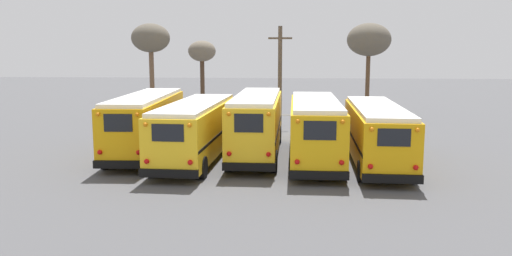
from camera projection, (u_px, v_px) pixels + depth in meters
ground_plane at (256, 159)px, 26.22m from camera, size 160.00×160.00×0.00m
school_bus_0 at (146, 122)px, 27.58m from camera, size 2.94×10.61×3.26m
school_bus_1 at (196, 128)px, 25.91m from camera, size 2.91×10.53×3.03m
school_bus_2 at (257, 122)px, 27.01m from camera, size 2.48×10.40×3.34m
school_bus_3 at (315, 128)px, 25.66m from camera, size 2.58×10.26×3.19m
school_bus_4 at (376, 132)px, 25.21m from camera, size 2.74×10.59×2.95m
utility_pole at (280, 75)px, 37.66m from camera, size 1.80×0.31×7.49m
bare_tree_0 at (202, 53)px, 44.94m from camera, size 2.48×2.48×6.57m
bare_tree_1 at (151, 40)px, 41.10m from camera, size 3.16×3.16×7.90m
bare_tree_2 at (369, 40)px, 42.46m from camera, size 3.72×3.72×8.00m
fence_line at (264, 121)px, 33.63m from camera, size 20.37×0.06×1.42m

